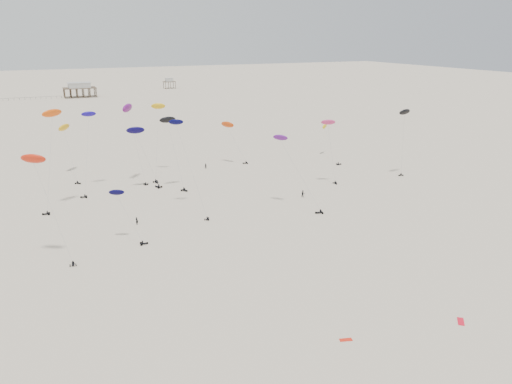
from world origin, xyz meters
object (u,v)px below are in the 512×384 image
pavilion_main (80,91)px  rig_0 (330,134)px  rig_2 (158,127)px  spectator_0 (137,224)px  pavilion_small (169,84)px

pavilion_main → rig_0: (41.47, -242.89, 10.11)m
rig_2 → spectator_0: size_ratio=11.45×
pavilion_small → rig_2: (-69.76, -243.12, 10.91)m
pavilion_main → rig_2: bearing=-89.9°
pavilion_main → pavilion_small: size_ratio=2.33×
rig_2 → spectator_0: 44.86m
rig_0 → rig_2: bearing=-26.9°
rig_0 → pavilion_main: bearing=-71.4°
pavilion_small → rig_0: (-28.53, -272.89, 10.85)m
pavilion_small → spectator_0: (-85.26, -282.67, -3.49)m
rig_2 → rig_0: bearing=132.2°
pavilion_main → rig_0: rig_0 is taller
pavilion_small → spectator_0: pavilion_small is taller
pavilion_small → spectator_0: size_ratio=4.46×
pavilion_small → spectator_0: 295.27m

